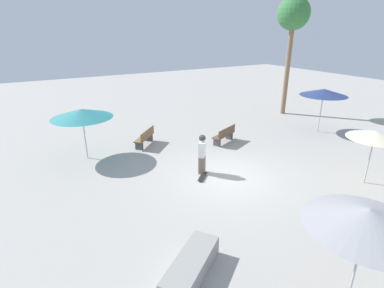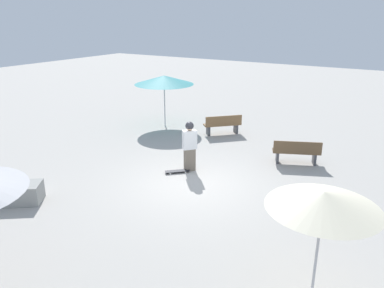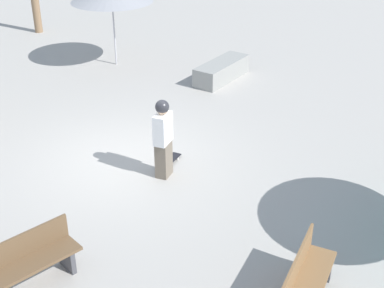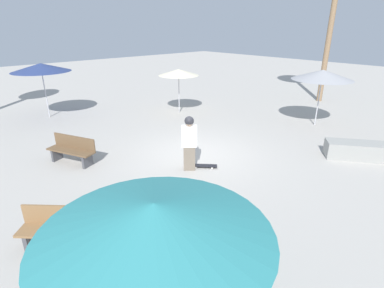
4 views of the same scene
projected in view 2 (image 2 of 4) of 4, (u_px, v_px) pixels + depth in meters
The scene contains 8 objects.
ground_plane at pixel (193, 184), 11.36m from camera, with size 60.00×60.00×0.00m, color #ADA8A0.
skater_main at pixel (190, 144), 12.12m from camera, with size 0.47×0.49×1.66m.
skateboard at pixel (177, 171), 12.18m from camera, with size 0.72×0.70×0.07m.
concrete_ledge at pixel (3, 194), 10.16m from camera, with size 2.05×1.76×0.54m.
bench_near at pixel (296, 152), 12.80m from camera, with size 1.64×1.05×0.85m.
bench_far at pixel (223, 125), 15.99m from camera, with size 1.44×1.45×0.85m.
shade_umbrella_cream at pixel (324, 200), 6.20m from camera, with size 1.93×1.93×2.12m.
shade_umbrella_teal at pixel (164, 80), 16.74m from camera, with size 2.67×2.67×2.32m.
Camera 2 is at (5.40, -8.82, 4.87)m, focal length 35.00 mm.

